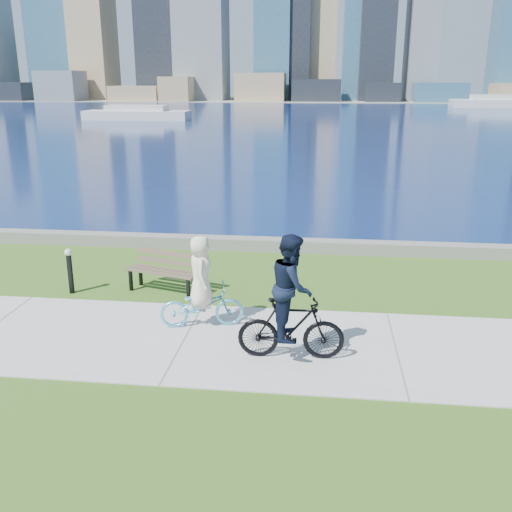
{
  "coord_description": "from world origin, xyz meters",
  "views": [
    {
      "loc": [
        2.55,
        -9.75,
        4.8
      ],
      "look_at": [
        1.14,
        2.07,
        1.1
      ],
      "focal_mm": 40.0,
      "sensor_mm": 36.0,
      "label": 1
    }
  ],
  "objects": [
    {
      "name": "ferry_near",
      "position": [
        -20.52,
        60.14,
        0.73
      ],
      "size": [
        12.91,
        3.69,
        1.75
      ],
      "color": "silver",
      "rests_on": "ground"
    },
    {
      "name": "concrete_path",
      "position": [
        0.0,
        0.0,
        0.01
      ],
      "size": [
        80.0,
        3.5,
        0.02
      ],
      "primitive_type": "cube",
      "color": "#A8A8A3",
      "rests_on": "ground"
    },
    {
      "name": "ground",
      "position": [
        0.0,
        0.0,
        0.0
      ],
      "size": [
        320.0,
        320.0,
        0.0
      ],
      "primitive_type": "plane",
      "color": "#315616",
      "rests_on": "ground"
    },
    {
      "name": "park_bench",
      "position": [
        -1.06,
        2.57,
        0.57
      ],
      "size": [
        1.89,
        1.11,
        0.93
      ],
      "rotation": [
        0.0,
        0.0,
        -0.29
      ],
      "color": "black",
      "rests_on": "ground"
    },
    {
      "name": "cyclist_man",
      "position": [
        2.07,
        -0.51,
        0.98
      ],
      "size": [
        0.73,
        1.91,
        2.29
      ],
      "rotation": [
        0.0,
        0.0,
        1.61
      ],
      "color": "black",
      "rests_on": "ground"
    },
    {
      "name": "seawall",
      "position": [
        0.0,
        6.2,
        0.17
      ],
      "size": [
        90.0,
        0.5,
        0.35
      ],
      "primitive_type": "cube",
      "color": "slate",
      "rests_on": "ground"
    },
    {
      "name": "bollard_lamp",
      "position": [
        -3.22,
        2.18,
        0.62
      ],
      "size": [
        0.17,
        0.17,
        1.08
      ],
      "color": "black",
      "rests_on": "ground"
    },
    {
      "name": "bay_water",
      "position": [
        0.0,
        72.0,
        0.0
      ],
      "size": [
        320.0,
        131.0,
        0.01
      ],
      "primitive_type": "cube",
      "color": "#0B1D4C",
      "rests_on": "ground"
    },
    {
      "name": "ferry_far",
      "position": [
        32.74,
        98.58,
        0.91
      ],
      "size": [
        16.1,
        4.6,
        2.18
      ],
      "color": "silver",
      "rests_on": "ground"
    },
    {
      "name": "far_shore",
      "position": [
        0.0,
        130.0,
        0.06
      ],
      "size": [
        320.0,
        30.0,
        0.12
      ],
      "primitive_type": "cube",
      "color": "gray",
      "rests_on": "ground"
    },
    {
      "name": "cyclist_woman",
      "position": [
        0.21,
        0.66,
        0.72
      ],
      "size": [
        0.95,
        1.76,
        1.89
      ],
      "rotation": [
        0.0,
        0.0,
        1.8
      ],
      "color": "#5EBEE6",
      "rests_on": "ground"
    }
  ]
}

